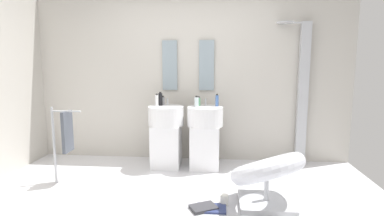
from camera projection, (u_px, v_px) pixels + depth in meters
The scene contains 19 objects.
ground_plane at pixel (173, 207), 3.19m from camera, with size 4.80×3.60×0.04m, color silver.
rear_partition at pixel (189, 75), 4.62m from camera, with size 4.80×0.10×2.60m, color beige.
pedestal_sink_left at pixel (166, 134), 4.32m from camera, with size 0.50×0.50×0.97m.
pedestal_sink_right at pixel (205, 135), 4.27m from camera, with size 0.50×0.50×0.97m.
vanity_mirror_left at pixel (170, 65), 4.56m from camera, with size 0.22×0.03×0.73m, color #8C9EA8.
vanity_mirror_right at pixel (207, 65), 4.51m from camera, with size 0.22×0.03×0.73m, color #8C9EA8.
shower_column at pixel (302, 91), 4.39m from camera, with size 0.49×0.24×2.05m.
lounge_chair at pixel (267, 173), 3.13m from camera, with size 1.11×1.11×0.65m.
towel_rack at pixel (65, 133), 3.70m from camera, with size 0.37×0.22×0.95m.
area_rug at pixel (203, 209), 3.09m from camera, with size 1.12×0.83×0.01m, color #B2B2B7.
magazine_navy at pixel (211, 208), 3.08m from camera, with size 0.29×0.21×0.02m, color navy.
magazine_charcoal at pixel (203, 208), 3.08m from camera, with size 0.25×0.18×0.03m, color #38383D.
coffee_mug at pixel (224, 200), 3.18m from camera, with size 0.09×0.09×0.10m, color white.
soap_bottle_grey at pixel (163, 101), 4.43m from camera, with size 0.05×0.05×0.13m.
soap_bottle_clear at pixel (197, 102), 4.25m from camera, with size 0.06×0.06×0.15m.
soap_bottle_black at pixel (160, 99), 4.35m from camera, with size 0.06×0.06×0.19m.
soap_bottle_green at pixel (199, 102), 4.30m from camera, with size 0.05×0.05×0.14m.
soap_bottle_white at pixel (157, 100), 4.33m from camera, with size 0.05×0.05×0.17m.
soap_bottle_blue at pixel (217, 101), 4.28m from camera, with size 0.05×0.05×0.17m.
Camera 1 is at (0.47, -2.98, 1.47)m, focal length 28.53 mm.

